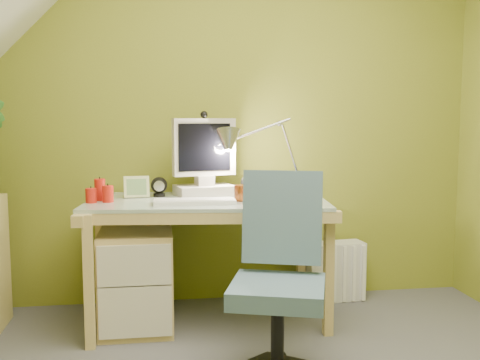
{
  "coord_description": "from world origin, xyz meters",
  "views": [
    {
      "loc": [
        -0.43,
        -1.98,
        1.19
      ],
      "look_at": [
        0.0,
        1.0,
        0.85
      ],
      "focal_mm": 42.0,
      "sensor_mm": 36.0,
      "label": 1
    }
  ],
  "objects": [
    {
      "name": "desk",
      "position": [
        -0.16,
        1.18,
        0.36
      ],
      "size": [
        1.41,
        0.81,
        0.72
      ],
      "primitive_type": null,
      "rotation": [
        0.0,
        0.0,
        -0.1
      ],
      "color": "tan",
      "rests_on": "floor"
    },
    {
      "name": "desk_lamp",
      "position": [
        0.29,
        1.36,
        1.05
      ],
      "size": [
        0.65,
        0.39,
        0.66
      ],
      "primitive_type": null,
      "rotation": [
        0.0,
        0.0,
        0.21
      ],
      "color": "silver",
      "rests_on": "desk"
    },
    {
      "name": "photo_frame_red",
      "position": [
        0.26,
        1.3,
        0.78
      ],
      "size": [
        0.15,
        0.03,
        0.13
      ],
      "primitive_type": "cube",
      "rotation": [
        0.0,
        0.0,
        -0.04
      ],
      "color": "#AB1312",
      "rests_on": "desk"
    },
    {
      "name": "speaker_right",
      "position": [
        0.11,
        1.34,
        0.78
      ],
      "size": [
        0.13,
        0.13,
        0.13
      ],
      "primitive_type": null,
      "rotation": [
        0.0,
        0.0,
        0.23
      ],
      "color": "black",
      "rests_on": "desk"
    },
    {
      "name": "amber_tumbler",
      "position": [
        0.02,
        1.1,
        0.77
      ],
      "size": [
        0.08,
        0.08,
        0.09
      ],
      "primitive_type": "cylinder",
      "rotation": [
        0.0,
        0.0,
        -0.15
      ],
      "color": "#934215",
      "rests_on": "desk"
    },
    {
      "name": "photo_frame_green",
      "position": [
        -0.56,
        1.32,
        0.78
      ],
      "size": [
        0.15,
        0.03,
        0.13
      ],
      "primitive_type": "cube",
      "rotation": [
        0.0,
        0.0,
        0.1
      ],
      "color": "beige",
      "rests_on": "desk"
    },
    {
      "name": "candle_cluster",
      "position": [
        -0.76,
        1.19,
        0.78
      ],
      "size": [
        0.19,
        0.18,
        0.12
      ],
      "primitive_type": null,
      "rotation": [
        0.0,
        0.0,
        -0.24
      ],
      "color": "red",
      "rests_on": "desk"
    },
    {
      "name": "mousepad",
      "position": [
        0.22,
        1.04,
        0.72
      ],
      "size": [
        0.25,
        0.2,
        0.01
      ],
      "primitive_type": "cube",
      "rotation": [
        0.0,
        0.0,
        0.16
      ],
      "color": "red",
      "rests_on": "desk"
    },
    {
      "name": "speaker_left",
      "position": [
        -0.43,
        1.34,
        0.78
      ],
      "size": [
        0.1,
        0.1,
        0.12
      ],
      "primitive_type": null,
      "rotation": [
        0.0,
        0.0,
        -0.04
      ],
      "color": "black",
      "rests_on": "desk"
    },
    {
      "name": "radiator",
      "position": [
        0.69,
        1.46,
        0.19
      ],
      "size": [
        0.39,
        0.19,
        0.38
      ],
      "primitive_type": "cube",
      "rotation": [
        0.0,
        0.0,
        0.11
      ],
      "color": "silver",
      "rests_on": "floor"
    },
    {
      "name": "wall_back",
      "position": [
        0.0,
        1.6,
        1.2
      ],
      "size": [
        3.2,
        0.01,
        2.4
      ],
      "primitive_type": "cube",
      "color": "olive",
      "rests_on": "floor"
    },
    {
      "name": "monitor",
      "position": [
        -0.16,
        1.36,
        0.97
      ],
      "size": [
        0.4,
        0.29,
        0.5
      ],
      "primitive_type": null,
      "rotation": [
        0.0,
        0.0,
        0.23
      ],
      "color": "#B6ADA4",
      "rests_on": "desk"
    },
    {
      "name": "mouse",
      "position": [
        0.22,
        1.04,
        0.74
      ],
      "size": [
        0.11,
        0.08,
        0.04
      ],
      "primitive_type": "ellipsoid",
      "rotation": [
        0.0,
        0.0,
        -0.08
      ],
      "color": "white",
      "rests_on": "mousepad"
    },
    {
      "name": "keyboard",
      "position": [
        -0.24,
        1.04,
        0.73
      ],
      "size": [
        0.44,
        0.14,
        0.02
      ],
      "primitive_type": "cube",
      "rotation": [
        0.0,
        0.0,
        -0.01
      ],
      "color": "white",
      "rests_on": "desk"
    },
    {
      "name": "photo_frame_blue",
      "position": [
        0.4,
        1.34,
        0.78
      ],
      "size": [
        0.14,
        0.06,
        0.12
      ],
      "primitive_type": "cube",
      "rotation": [
        0.0,
        0.0,
        -0.28
      ],
      "color": "navy",
      "rests_on": "desk"
    },
    {
      "name": "task_chair",
      "position": [
        0.08,
        0.39,
        0.42
      ],
      "size": [
        0.59,
        0.59,
        0.84
      ],
      "primitive_type": null,
      "rotation": [
        0.0,
        0.0,
        -0.31
      ],
      "color": "#466073",
      "rests_on": "floor"
    }
  ]
}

